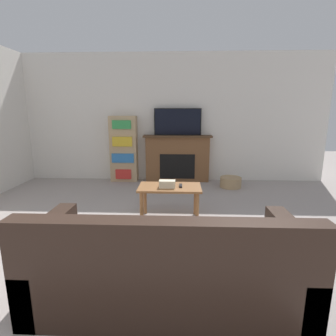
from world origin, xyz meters
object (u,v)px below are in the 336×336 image
(tv, at_px, (178,122))
(couch, at_px, (167,268))
(storage_basket, at_px, (231,182))
(fireplace, at_px, (177,158))
(coffee_table, at_px, (170,192))
(bookshelf, at_px, (124,149))

(tv, relative_size, couch, 0.47)
(couch, distance_m, storage_basket, 3.49)
(tv, height_order, couch, tv)
(fireplace, bearing_deg, couch, -90.89)
(fireplace, distance_m, storage_basket, 1.24)
(tv, bearing_deg, fireplace, 90.00)
(coffee_table, bearing_deg, bookshelf, 117.33)
(coffee_table, bearing_deg, couch, -88.82)
(fireplace, height_order, coffee_table, fireplace)
(tv, bearing_deg, bookshelf, -179.82)
(coffee_table, height_order, bookshelf, bookshelf)
(tv, relative_size, coffee_table, 1.14)
(storage_basket, bearing_deg, bookshelf, 169.30)
(fireplace, xyz_separation_m, tv, (-0.00, -0.02, 0.78))
(fireplace, relative_size, tv, 1.48)
(couch, height_order, bookshelf, bookshelf)
(storage_basket, bearing_deg, couch, -109.10)
(fireplace, xyz_separation_m, coffee_table, (-0.09, -2.09, -0.11))
(bookshelf, relative_size, storage_basket, 3.35)
(bookshelf, height_order, storage_basket, bookshelf)
(couch, bearing_deg, coffee_table, 91.18)
(tv, distance_m, couch, 3.85)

